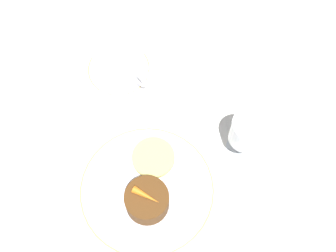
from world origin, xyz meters
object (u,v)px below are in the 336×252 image
object	(u,v)px
wine_glass	(247,132)
dinner_plate	(147,190)
coffee_cup	(120,62)
fork	(103,111)
dessert_cake	(147,201)

from	to	relation	value
wine_glass	dinner_plate	bearing A→B (deg)	-108.21
coffee_cup	fork	distance (m)	0.10
coffee_cup	wine_glass	size ratio (longest dim) A/B	1.11
dinner_plate	fork	bearing A→B (deg)	165.20
fork	dessert_cake	xyz separation A→B (m)	(0.20, -0.06, 0.03)
wine_glass	fork	bearing A→B (deg)	-150.39
fork	dinner_plate	bearing A→B (deg)	-14.80
dessert_cake	dinner_plate	bearing A→B (deg)	139.88
wine_glass	dessert_cake	xyz separation A→B (m)	(-0.04, -0.20, -0.04)
dinner_plate	coffee_cup	distance (m)	0.26
dinner_plate	fork	xyz separation A→B (m)	(-0.18, 0.05, -0.01)
dinner_plate	dessert_cake	world-z (taller)	dessert_cake
wine_glass	fork	size ratio (longest dim) A/B	0.58
coffee_cup	fork	size ratio (longest dim) A/B	0.64
wine_glass	dessert_cake	bearing A→B (deg)	-101.16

